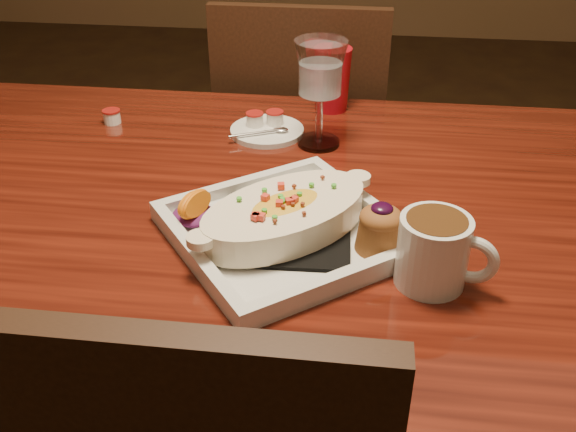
# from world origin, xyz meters

# --- Properties ---
(table) EXTENTS (1.50, 0.90, 0.75)m
(table) POSITION_xyz_m (0.00, 0.00, 0.65)
(table) COLOR maroon
(table) RESTS_ON floor
(chair_far) EXTENTS (0.42, 0.42, 0.93)m
(chair_far) POSITION_xyz_m (-0.00, 0.63, 0.51)
(chair_far) COLOR black
(chair_far) RESTS_ON floor
(plate) EXTENTS (0.42, 0.42, 0.08)m
(plate) POSITION_xyz_m (0.06, -0.10, 0.78)
(plate) COLOR silver
(plate) RESTS_ON table
(coffee_mug) EXTENTS (0.13, 0.09, 0.10)m
(coffee_mug) POSITION_xyz_m (0.25, -0.18, 0.80)
(coffee_mug) COLOR silver
(coffee_mug) RESTS_ON table
(goblet) EXTENTS (0.09, 0.09, 0.20)m
(goblet) POSITION_xyz_m (0.07, 0.22, 0.89)
(goblet) COLOR silver
(goblet) RESTS_ON table
(saucer) EXTENTS (0.14, 0.14, 0.10)m
(saucer) POSITION_xyz_m (-0.04, 0.25, 0.76)
(saucer) COLOR silver
(saucer) RESTS_ON table
(creamer_loose) EXTENTS (0.04, 0.04, 0.03)m
(creamer_loose) POSITION_xyz_m (-0.35, 0.26, 0.76)
(creamer_loose) COLOR white
(creamer_loose) RESTS_ON table
(red_tumbler) EXTENTS (0.08, 0.08, 0.13)m
(red_tumbler) POSITION_xyz_m (0.08, 0.39, 0.82)
(red_tumbler) COLOR #B50C18
(red_tumbler) RESTS_ON table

